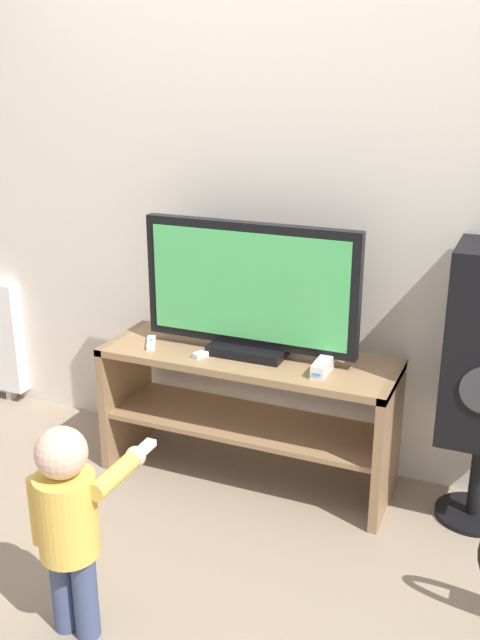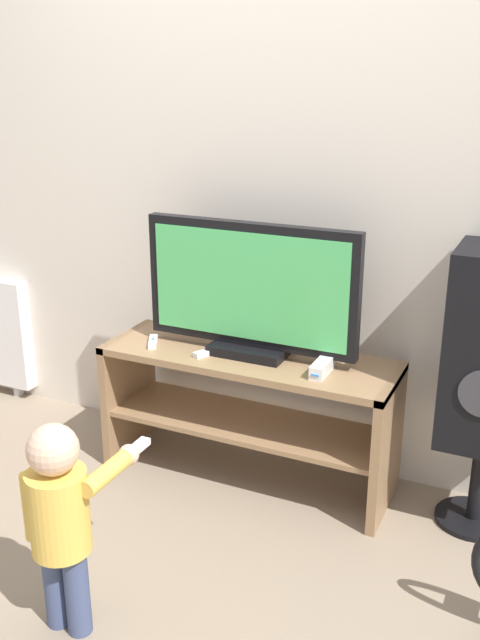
{
  "view_description": "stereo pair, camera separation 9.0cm",
  "coord_description": "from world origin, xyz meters",
  "px_view_note": "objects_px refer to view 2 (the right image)",
  "views": [
    {
      "loc": [
        1.04,
        -2.32,
        1.68
      ],
      "look_at": [
        0.0,
        0.12,
        0.75
      ],
      "focal_mm": 40.0,
      "sensor_mm": 36.0,
      "label": 1
    },
    {
      "loc": [
        1.12,
        -2.28,
        1.68
      ],
      "look_at": [
        0.0,
        0.12,
        0.75
      ],
      "focal_mm": 40.0,
      "sensor_mm": 36.0,
      "label": 2
    }
  ],
  "objects_px": {
    "remote_secondary": "(208,352)",
    "child": "(62,512)",
    "remote_primary": "(153,342)",
    "game_console": "(323,366)",
    "television": "(250,291)"
  },
  "relations": [
    {
      "from": "television",
      "to": "remote_primary",
      "type": "relative_size",
      "value": 6.91
    },
    {
      "from": "remote_secondary",
      "to": "child",
      "type": "height_order",
      "value": "child"
    },
    {
      "from": "remote_secondary",
      "to": "child",
      "type": "xyz_separation_m",
      "value": [
        0.01,
        -0.98,
        -0.16
      ]
    },
    {
      "from": "television",
      "to": "remote_secondary",
      "type": "bearing_deg",
      "value": -150.29
    },
    {
      "from": "television",
      "to": "remote_secondary",
      "type": "xyz_separation_m",
      "value": [
        -0.15,
        -0.09,
        -0.26
      ]
    },
    {
      "from": "remote_primary",
      "to": "remote_secondary",
      "type": "xyz_separation_m",
      "value": [
        0.27,
        -0.01,
        0.0
      ]
    },
    {
      "from": "child",
      "to": "television",
      "type": "bearing_deg",
      "value": 82.52
    },
    {
      "from": "child",
      "to": "game_console",
      "type": "bearing_deg",
      "value": 64.5
    },
    {
      "from": "television",
      "to": "child",
      "type": "distance_m",
      "value": 1.15
    },
    {
      "from": "television",
      "to": "remote_primary",
      "type": "height_order",
      "value": "television"
    },
    {
      "from": "remote_primary",
      "to": "child",
      "type": "relative_size",
      "value": 0.18
    },
    {
      "from": "remote_primary",
      "to": "remote_secondary",
      "type": "relative_size",
      "value": 0.99
    },
    {
      "from": "television",
      "to": "game_console",
      "type": "relative_size",
      "value": 4.86
    },
    {
      "from": "game_console",
      "to": "child",
      "type": "height_order",
      "value": "child"
    },
    {
      "from": "game_console",
      "to": "remote_primary",
      "type": "xyz_separation_m",
      "value": [
        -0.76,
        -0.02,
        -0.02
      ]
    }
  ]
}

